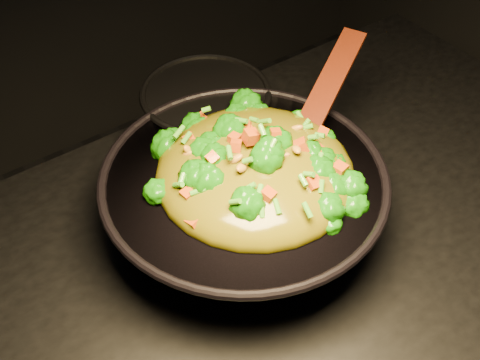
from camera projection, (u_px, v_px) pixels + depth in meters
wok at (244, 204)px, 0.93m from camera, size 0.55×0.55×0.12m
stir_fry at (256, 150)px, 0.85m from camera, size 0.35×0.35×0.10m
spatula at (323, 95)px, 0.95m from camera, size 0.24×0.14×0.11m
back_pot at (207, 118)px, 1.07m from camera, size 0.24×0.24×0.12m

